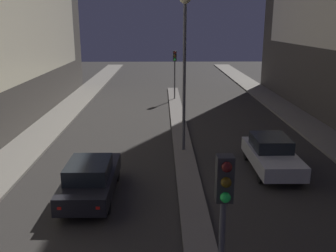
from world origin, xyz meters
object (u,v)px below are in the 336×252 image
Objects in this scene: street_lamp at (185,35)px; car_left_lane at (91,178)px; traffic_light_near at (223,212)px; traffic_light_mid at (175,64)px; car_right_lane at (271,154)px.

street_lamp reaches higher than car_left_lane.
traffic_light_mid is at bearing 90.00° from traffic_light_near.
traffic_light_mid is 17.35m from car_right_lane.
street_lamp reaches higher than car_right_lane.
traffic_light_mid reaches higher than car_right_lane.
car_left_lane reaches higher than car_right_lane.
traffic_light_near reaches higher than car_left_lane.
car_left_lane is (-4.01, -19.43, -2.49)m from traffic_light_mid.
car_right_lane is (4.01, -16.69, -2.49)m from traffic_light_mid.
car_right_lane is at bearing -32.81° from street_lamp.
car_right_lane is (4.01, -2.58, -5.36)m from street_lamp.
traffic_light_near is at bearing -90.00° from street_lamp.
car_left_lane is (-4.01, -5.32, -5.36)m from street_lamp.
car_left_lane is 1.04× the size of car_right_lane.
street_lamp is 1.71× the size of car_left_lane.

